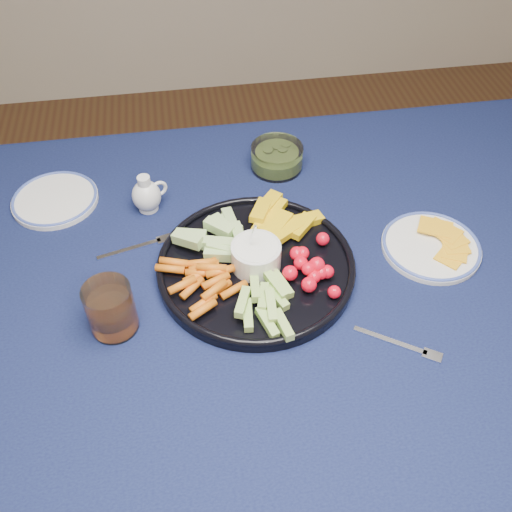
{
  "coord_description": "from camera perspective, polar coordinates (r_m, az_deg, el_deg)",
  "views": [
    {
      "loc": [
        -0.12,
        -0.68,
        1.56
      ],
      "look_at": [
        -0.0,
        0.04,
        0.79
      ],
      "focal_mm": 40.0,
      "sensor_mm": 36.0,
      "label": 1
    }
  ],
  "objects": [
    {
      "name": "cheese_plate",
      "position": [
        1.17,
        17.13,
        1.03
      ],
      "size": [
        0.19,
        0.19,
        0.02
      ],
      "color": "white",
      "rests_on": "dining_table"
    },
    {
      "name": "pickle_bowl",
      "position": [
        1.31,
        2.09,
        9.74
      ],
      "size": [
        0.12,
        0.12,
        0.05
      ],
      "color": "silver",
      "rests_on": "dining_table"
    },
    {
      "name": "creamer_pitcher",
      "position": [
        1.21,
        -10.85,
        5.99
      ],
      "size": [
        0.08,
        0.06,
        0.08
      ],
      "color": "silver",
      "rests_on": "dining_table"
    },
    {
      "name": "dining_table",
      "position": [
        1.13,
        0.49,
        -5.78
      ],
      "size": [
        1.67,
        1.07,
        0.75
      ],
      "color": "#4E2A1A",
      "rests_on": "ground"
    },
    {
      "name": "crudite_platter",
      "position": [
        1.07,
        -0.13,
        -0.67
      ],
      "size": [
        0.38,
        0.38,
        0.12
      ],
      "color": "black",
      "rests_on": "dining_table"
    },
    {
      "name": "juice_tumbler",
      "position": [
        1.0,
        -14.26,
        -5.36
      ],
      "size": [
        0.08,
        0.08,
        0.1
      ],
      "color": "silver",
      "rests_on": "dining_table"
    },
    {
      "name": "side_plate_extra",
      "position": [
        1.3,
        -19.46,
        5.38
      ],
      "size": [
        0.18,
        0.18,
        0.01
      ],
      "color": "white",
      "rests_on": "dining_table"
    },
    {
      "name": "fork_left",
      "position": [
        1.15,
        -11.33,
        1.03
      ],
      "size": [
        0.15,
        0.05,
        0.0
      ],
      "color": "silver",
      "rests_on": "dining_table"
    },
    {
      "name": "fork_right",
      "position": [
        1.01,
        14.64,
        -8.69
      ],
      "size": [
        0.14,
        0.1,
        0.0
      ],
      "color": "silver",
      "rests_on": "dining_table"
    }
  ]
}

